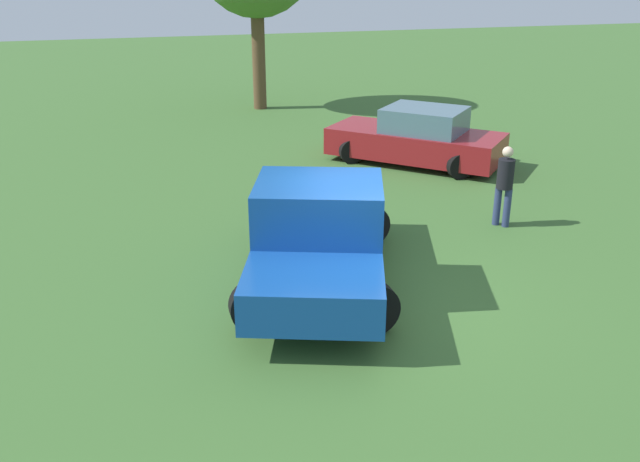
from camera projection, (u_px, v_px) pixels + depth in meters
ground_plane at (375, 299)px, 10.54m from camera, size 80.00×80.00×0.00m
pickup_truck at (320, 232)px, 10.63m from camera, size 3.43×5.37×1.81m
sedan_near at (417, 138)px, 17.30m from camera, size 4.38×4.31×1.46m
person_bystander at (505, 182)px, 13.12m from camera, size 0.45×0.45×1.61m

